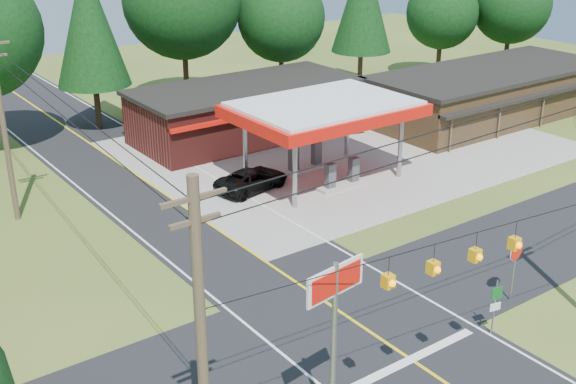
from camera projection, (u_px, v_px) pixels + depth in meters
ground at (349, 318)px, 29.68m from camera, size 120.00×120.00×0.00m
main_highway at (349, 318)px, 29.67m from camera, size 8.00×120.00×0.02m
cross_road at (349, 318)px, 29.67m from camera, size 70.00×7.00×0.02m
lane_center_yellow at (349, 317)px, 29.67m from camera, size 0.15×110.00×0.00m
gas_canopy at (324, 112)px, 42.68m from camera, size 10.60×7.40×4.88m
convenience_store at (247, 110)px, 51.59m from camera, size 16.40×7.55×3.80m
strip_building at (490, 93)px, 56.13m from camera, size 20.40×8.75×3.80m
utility_pole_near_left at (202, 346)px, 18.80m from camera, size 1.80×0.30×10.00m
utility_pole_far_left at (3, 126)px, 36.83m from camera, size 1.80×0.30×10.00m
overhead_beacons at (456, 241)px, 22.28m from camera, size 17.04×2.04×1.03m
treeline_backdrop at (114, 44)px, 45.25m from camera, size 70.27×51.59×13.30m
suv_car at (252, 180)px, 42.39m from camera, size 5.43×5.43×1.30m
sedan_car at (346, 119)px, 53.83m from camera, size 4.70×4.70×1.33m
big_stop_sign at (335, 313)px, 21.47m from camera, size 2.31×0.41×6.26m
octagonal_stop_sign at (516, 255)px, 30.14m from camera, size 0.98×0.18×2.89m
route_sign_post at (495, 302)px, 28.01m from camera, size 0.49×0.14×2.44m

